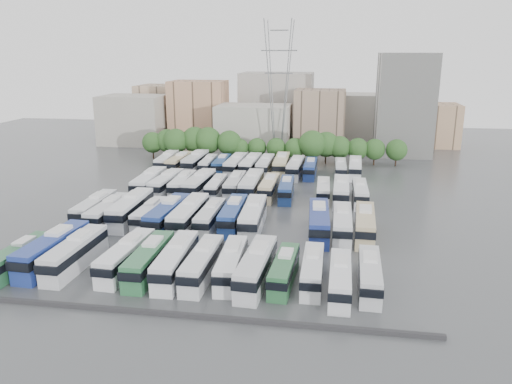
% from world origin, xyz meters
% --- Properties ---
extents(ground, '(220.00, 220.00, 0.00)m').
position_xyz_m(ground, '(0.00, 0.00, 0.00)').
color(ground, '#424447').
rests_on(ground, ground).
extents(parapet, '(56.00, 0.50, 0.50)m').
position_xyz_m(parapet, '(0.00, -33.00, 0.25)').
color(parapet, '#2D2D30').
rests_on(parapet, ground).
extents(tree_line, '(65.26, 8.14, 8.37)m').
position_xyz_m(tree_line, '(-2.09, 42.09, 4.46)').
color(tree_line, black).
rests_on(tree_line, ground).
extents(city_buildings, '(102.00, 35.00, 20.00)m').
position_xyz_m(city_buildings, '(-7.46, 71.86, 7.87)').
color(city_buildings, '#9E998E').
rests_on(city_buildings, ground).
extents(apartment_tower, '(14.00, 14.00, 26.00)m').
position_xyz_m(apartment_tower, '(34.00, 58.00, 13.00)').
color(apartment_tower, silver).
rests_on(apartment_tower, ground).
extents(electricity_pylon, '(9.00, 6.91, 33.83)m').
position_xyz_m(electricity_pylon, '(2.00, 50.00, 18.66)').
color(electricity_pylon, slate).
rests_on(electricity_pylon, ground).
extents(bus_r0_s0, '(2.82, 11.35, 3.54)m').
position_xyz_m(bus_r0_s0, '(-21.45, -25.10, 1.74)').
color(bus_r0_s0, '#2B663D').
rests_on(bus_r0_s0, ground).
extents(bus_r0_s1, '(3.53, 13.73, 4.27)m').
position_xyz_m(bus_r0_s1, '(-18.11, -22.90, 2.10)').
color(bus_r0_s1, navy).
rests_on(bus_r0_s1, ground).
extents(bus_r0_s2, '(2.90, 12.90, 4.04)m').
position_xyz_m(bus_r0_s2, '(-14.86, -23.31, 1.98)').
color(bus_r0_s2, silver).
rests_on(bus_r0_s2, ground).
extents(bus_r0_s4, '(3.24, 12.47, 3.88)m').
position_xyz_m(bus_r0_s4, '(-8.18, -23.03, 1.90)').
color(bus_r0_s4, white).
rests_on(bus_r0_s4, ground).
extents(bus_r0_s5, '(2.83, 12.37, 3.87)m').
position_xyz_m(bus_r0_s5, '(-5.01, -23.53, 1.90)').
color(bus_r0_s5, '#2E6D42').
rests_on(bus_r0_s5, ground).
extents(bus_r0_s6, '(3.23, 12.77, 3.98)m').
position_xyz_m(bus_r0_s6, '(-1.70, -23.39, 1.95)').
color(bus_r0_s6, white).
rests_on(bus_r0_s6, ground).
extents(bus_r0_s7, '(2.73, 12.10, 3.79)m').
position_xyz_m(bus_r0_s7, '(1.66, -23.58, 1.86)').
color(bus_r0_s7, silver).
rests_on(bus_r0_s7, ground).
extents(bus_r0_s8, '(3.10, 11.84, 3.68)m').
position_xyz_m(bus_r0_s8, '(5.10, -22.98, 1.81)').
color(bus_r0_s8, white).
rests_on(bus_r0_s8, ground).
extents(bus_r0_s9, '(3.44, 13.04, 4.05)m').
position_xyz_m(bus_r0_s9, '(8.28, -23.74, 1.99)').
color(bus_r0_s9, silver).
rests_on(bus_r0_s9, ground).
extents(bus_r0_s10, '(2.88, 10.92, 3.40)m').
position_xyz_m(bus_r0_s10, '(11.51, -23.36, 1.67)').
color(bus_r0_s10, '#2B653A').
rests_on(bus_r0_s10, ground).
extents(bus_r0_s11, '(2.44, 11.00, 3.45)m').
position_xyz_m(bus_r0_s11, '(14.81, -22.88, 1.69)').
color(bus_r0_s11, silver).
rests_on(bus_r0_s11, ground).
extents(bus_r0_s12, '(2.58, 11.29, 3.53)m').
position_xyz_m(bus_r0_s12, '(18.01, -24.86, 1.74)').
color(bus_r0_s12, silver).
rests_on(bus_r0_s12, ground).
extents(bus_r0_s13, '(2.75, 11.41, 3.56)m').
position_xyz_m(bus_r0_s13, '(21.36, -23.26, 1.75)').
color(bus_r0_s13, silver).
rests_on(bus_r0_s13, ground).
extents(bus_r1_s0, '(2.93, 12.41, 3.88)m').
position_xyz_m(bus_r1_s0, '(-21.21, -5.28, 1.90)').
color(bus_r1_s0, silver).
rests_on(bus_r1_s0, ground).
extents(bus_r1_s1, '(2.81, 12.38, 3.88)m').
position_xyz_m(bus_r1_s1, '(-18.09, -6.86, 1.90)').
color(bus_r1_s1, silver).
rests_on(bus_r1_s1, ground).
extents(bus_r1_s2, '(3.30, 13.74, 4.29)m').
position_xyz_m(bus_r1_s2, '(-15.07, -5.22, 2.11)').
color(bus_r1_s2, silver).
rests_on(bus_r1_s2, ground).
extents(bus_r1_s3, '(2.46, 11.03, 3.46)m').
position_xyz_m(bus_r1_s3, '(-11.62, -6.13, 1.70)').
color(bus_r1_s3, silver).
rests_on(bus_r1_s3, ground).
extents(bus_r1_s4, '(3.58, 13.49, 4.19)m').
position_xyz_m(bus_r1_s4, '(-8.27, -7.05, 2.06)').
color(bus_r1_s4, navy).
rests_on(bus_r1_s4, ground).
extents(bus_r1_s5, '(3.06, 13.64, 4.27)m').
position_xyz_m(bus_r1_s5, '(-5.00, -6.78, 2.10)').
color(bus_r1_s5, silver).
rests_on(bus_r1_s5, ground).
extents(bus_r1_s6, '(2.58, 11.76, 3.69)m').
position_xyz_m(bus_r1_s6, '(-1.71, -6.34, 1.81)').
color(bus_r1_s6, silver).
rests_on(bus_r1_s6, ground).
extents(bus_r1_s7, '(3.15, 12.80, 3.99)m').
position_xyz_m(bus_r1_s7, '(1.60, -5.05, 1.96)').
color(bus_r1_s7, navy).
rests_on(bus_r1_s7, ground).
extents(bus_r1_s8, '(3.45, 13.51, 4.21)m').
position_xyz_m(bus_r1_s8, '(4.87, -5.81, 2.07)').
color(bus_r1_s8, white).
rests_on(bus_r1_s8, ground).
extents(bus_r1_s11, '(3.64, 13.68, 4.25)m').
position_xyz_m(bus_r1_s11, '(14.88, -6.53, 2.09)').
color(bus_r1_s11, navy).
rests_on(bus_r1_s11, ground).
extents(bus_r1_s12, '(2.74, 12.55, 3.94)m').
position_xyz_m(bus_r1_s12, '(18.31, -6.51, 1.93)').
color(bus_r1_s12, silver).
rests_on(bus_r1_s12, ground).
extents(bus_r1_s13, '(3.26, 12.89, 4.02)m').
position_xyz_m(bus_r1_s13, '(21.59, -6.24, 1.97)').
color(bus_r1_s13, tan).
rests_on(bus_r1_s13, ground).
extents(bus_r2_s1, '(3.44, 13.73, 4.28)m').
position_xyz_m(bus_r2_s1, '(-18.21, 11.00, 2.10)').
color(bus_r2_s1, silver).
rests_on(bus_r2_s1, ground).
extents(bus_r2_s2, '(3.33, 12.87, 4.00)m').
position_xyz_m(bus_r2_s2, '(-14.90, 11.29, 1.97)').
color(bus_r2_s2, silver).
rests_on(bus_r2_s2, ground).
extents(bus_r2_s3, '(2.99, 12.18, 3.80)m').
position_xyz_m(bus_r2_s3, '(-11.70, 11.53, 1.86)').
color(bus_r2_s3, silver).
rests_on(bus_r2_s3, ground).
extents(bus_r2_s4, '(3.39, 13.36, 4.16)m').
position_xyz_m(bus_r2_s4, '(-8.39, 11.46, 2.04)').
color(bus_r2_s4, silver).
rests_on(bus_r2_s4, ground).
extents(bus_r2_s5, '(2.61, 10.88, 3.40)m').
position_xyz_m(bus_r2_s5, '(-5.11, 11.47, 1.67)').
color(bus_r2_s5, white).
rests_on(bus_r2_s5, ground).
extents(bus_r2_s6, '(2.96, 12.16, 3.79)m').
position_xyz_m(bus_r2_s6, '(-1.72, 12.62, 1.86)').
color(bus_r2_s6, silver).
rests_on(bus_r2_s6, ground).
extents(bus_r2_s7, '(3.10, 13.58, 4.25)m').
position_xyz_m(bus_r2_s7, '(1.50, 12.35, 2.09)').
color(bus_r2_s7, silver).
rests_on(bus_r2_s7, ground).
extents(bus_r2_s8, '(2.72, 11.85, 3.71)m').
position_xyz_m(bus_r2_s8, '(4.90, 12.24, 1.82)').
color(bus_r2_s8, beige).
rests_on(bus_r2_s8, ground).
extents(bus_r2_s9, '(2.93, 11.41, 3.55)m').
position_xyz_m(bus_r2_s9, '(8.16, 11.75, 1.74)').
color(bus_r2_s9, navy).
rests_on(bus_r2_s9, ground).
extents(bus_r2_s11, '(2.62, 10.89, 3.40)m').
position_xyz_m(bus_r2_s11, '(14.94, 12.25, 1.67)').
color(bus_r2_s11, white).
rests_on(bus_r2_s11, ground).
extents(bus_r2_s12, '(2.94, 12.89, 4.03)m').
position_xyz_m(bus_r2_s12, '(18.19, 11.34, 1.98)').
color(bus_r2_s12, silver).
rests_on(bus_r2_s12, ground).
extents(bus_r2_s13, '(2.65, 11.65, 3.65)m').
position_xyz_m(bus_r2_s13, '(21.56, 11.14, 1.79)').
color(bus_r2_s13, silver).
rests_on(bus_r2_s13, ground).
extents(bus_r3_s0, '(3.33, 12.52, 3.89)m').
position_xyz_m(bus_r3_s0, '(-21.42, 30.61, 1.91)').
color(bus_r3_s0, silver).
rests_on(bus_r3_s0, ground).
extents(bus_r3_s1, '(3.33, 12.48, 3.88)m').
position_xyz_m(bus_r3_s1, '(-18.15, 29.90, 1.90)').
color(bus_r3_s1, '#D0BA8F').
rests_on(bus_r3_s1, ground).
extents(bus_r3_s2, '(3.13, 13.34, 4.17)m').
position_xyz_m(bus_r3_s2, '(-14.65, 30.74, 2.05)').
color(bus_r3_s2, silver).
rests_on(bus_r3_s2, ground).
extents(bus_r3_s3, '(2.73, 10.94, 3.41)m').
position_xyz_m(bus_r3_s3, '(-11.51, 30.28, 1.67)').
color(bus_r3_s3, silver).
rests_on(bus_r3_s3, ground).
extents(bus_r3_s4, '(2.90, 11.60, 3.62)m').
position_xyz_m(bus_r3_s4, '(-8.34, 30.00, 1.77)').
color(bus_r3_s4, navy).
rests_on(bus_r3_s4, ground).
extents(bus_r3_s5, '(3.19, 13.16, 4.11)m').
position_xyz_m(bus_r3_s5, '(-4.94, 29.17, 2.02)').
color(bus_r3_s5, silver).
rests_on(bus_r3_s5, ground).
extents(bus_r3_s6, '(3.29, 13.04, 4.06)m').
position_xyz_m(bus_r3_s6, '(-1.63, 29.67, 1.99)').
color(bus_r3_s6, silver).
rests_on(bus_r3_s6, ground).
extents(bus_r3_s7, '(2.79, 12.47, 3.91)m').
position_xyz_m(bus_r3_s7, '(1.61, 29.92, 1.92)').
color(bus_r3_s7, silver).
rests_on(bus_r3_s7, ground).
extents(bus_r3_s8, '(3.28, 13.45, 4.20)m').
position_xyz_m(bus_r3_s8, '(5.08, 30.96, 2.06)').
color(bus_r3_s8, beige).
rests_on(bus_r3_s8, ground).
extents(bus_r3_s9, '(3.24, 12.56, 3.91)m').
position_xyz_m(bus_r3_s9, '(8.37, 29.15, 1.92)').
color(bus_r3_s9, silver).
rests_on(bus_r3_s9, ground).
extents(bus_r3_s10, '(2.59, 11.44, 3.58)m').
position_xyz_m(bus_r3_s10, '(11.57, 29.66, 1.76)').
color(bus_r3_s10, navy).
rests_on(bus_r3_s10, ground).
extents(bus_r3_s12, '(2.59, 11.01, 3.44)m').
position_xyz_m(bus_r3_s12, '(18.11, 30.93, 1.69)').
color(bus_r3_s12, silver).
rests_on(bus_r3_s12, ground).
extents(bus_r3_s13, '(3.10, 12.32, 3.84)m').
position_xyz_m(bus_r3_s13, '(21.25, 31.26, 1.88)').
color(bus_r3_s13, white).
rests_on(bus_r3_s13, ground).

